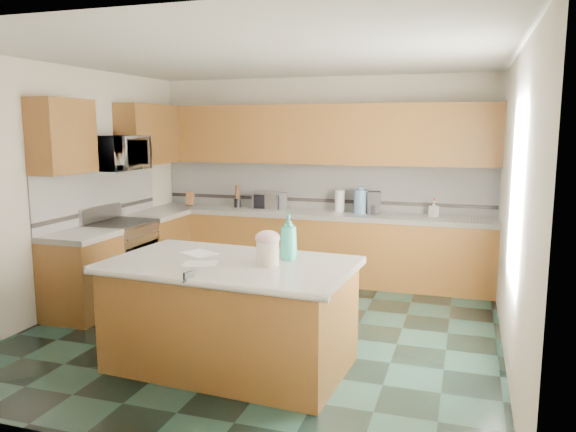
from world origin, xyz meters
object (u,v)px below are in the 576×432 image
(treat_jar, at_px, (268,253))
(coffee_maker, at_px, (374,203))
(knife_block, at_px, (190,199))
(island_top, at_px, (230,265))
(soap_bottle_island, at_px, (289,237))
(island_base, at_px, (231,317))
(toaster_oven, at_px, (269,201))

(treat_jar, height_order, coffee_maker, coffee_maker)
(treat_jar, relative_size, coffee_maker, 0.67)
(knife_block, xyz_separation_m, coffee_maker, (2.64, 0.03, 0.05))
(island_top, bearing_deg, knife_block, 126.68)
(soap_bottle_island, relative_size, coffee_maker, 1.36)
(treat_jar, distance_m, soap_bottle_island, 0.28)
(coffee_maker, bearing_deg, knife_block, 168.15)
(island_base, distance_m, coffee_maker, 3.14)
(treat_jar, xyz_separation_m, coffee_maker, (0.37, 3.01, 0.05))
(toaster_oven, bearing_deg, soap_bottle_island, -52.18)
(coffee_maker, bearing_deg, soap_bottle_island, -107.97)
(toaster_oven, relative_size, coffee_maker, 1.38)
(island_base, distance_m, treat_jar, 0.68)
(island_top, xyz_separation_m, soap_bottle_island, (0.45, 0.21, 0.23))
(island_top, xyz_separation_m, knife_block, (-1.93, 2.96, 0.12))
(island_top, distance_m, treat_jar, 0.37)
(island_base, xyz_separation_m, coffee_maker, (0.71, 2.99, 0.64))
(treat_jar, relative_size, knife_block, 1.03)
(island_top, bearing_deg, toaster_oven, 107.19)
(treat_jar, height_order, soap_bottle_island, soap_bottle_island)
(island_base, xyz_separation_m, island_top, (0.00, 0.00, 0.46))
(coffee_maker, bearing_deg, toaster_oven, 168.70)
(island_base, bearing_deg, toaster_oven, 107.19)
(soap_bottle_island, xyz_separation_m, knife_block, (-2.37, 2.75, -0.10))
(knife_block, bearing_deg, toaster_oven, -14.03)
(soap_bottle_island, relative_size, knife_block, 2.11)
(soap_bottle_island, bearing_deg, toaster_oven, 97.09)
(island_base, height_order, island_top, island_top)
(treat_jar, distance_m, knife_block, 3.75)
(knife_block, bearing_deg, coffee_maker, -13.38)
(treat_jar, height_order, toaster_oven, toaster_oven)
(island_base, bearing_deg, island_top, 0.00)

